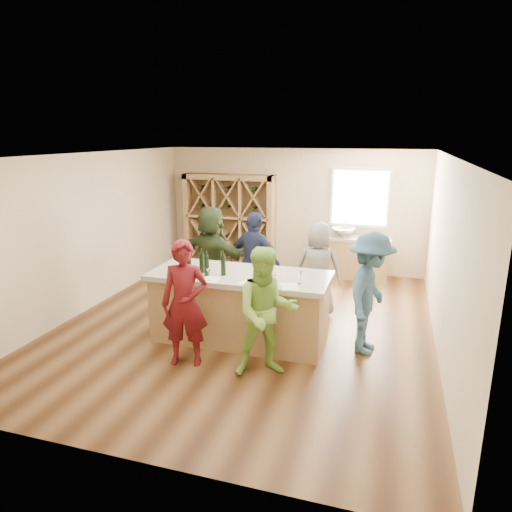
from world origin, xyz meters
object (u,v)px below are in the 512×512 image
(person_near_left, at_px, (185,303))
(person_far_right, at_px, (318,269))
(tasting_counter_base, at_px, (240,309))
(person_far_mid, at_px, (255,262))
(wine_bottle_a, at_px, (185,263))
(person_far_left, at_px, (212,254))
(wine_rack, at_px, (229,221))
(wine_bottle_c, at_px, (202,263))
(wine_bottle_b, at_px, (189,263))
(person_server, at_px, (370,294))
(person_near_right, at_px, (266,312))
(sink, at_px, (343,232))
(wine_bottle_d, at_px, (207,266))
(wine_bottle_e, at_px, (223,265))

(person_near_left, distance_m, person_far_right, 2.72)
(tasting_counter_base, relative_size, person_far_mid, 1.44)
(wine_bottle_a, height_order, person_far_left, person_far_left)
(wine_rack, xyz_separation_m, wine_bottle_c, (1.02, -3.99, 0.13))
(wine_bottle_b, xyz_separation_m, person_far_right, (1.69, 1.62, -0.41))
(person_server, distance_m, person_far_right, 1.54)
(person_near_right, bearing_deg, person_far_left, 100.76)
(sink, bearing_deg, wine_bottle_d, -110.85)
(person_near_right, relative_size, person_far_left, 0.95)
(wine_bottle_c, bearing_deg, wine_bottle_e, -3.36)
(wine_rack, xyz_separation_m, person_near_right, (2.25, -4.74, -0.23))
(tasting_counter_base, bearing_deg, person_server, 4.73)
(person_near_left, distance_m, person_near_right, 1.14)
(sink, bearing_deg, person_far_right, -93.57)
(sink, xyz_separation_m, person_far_mid, (-1.27, -2.51, -0.11))
(person_near_left, relative_size, person_far_right, 1.06)
(wine_bottle_c, bearing_deg, person_far_mid, 74.06)
(wine_bottle_a, distance_m, wine_bottle_d, 0.38)
(wine_bottle_b, relative_size, person_server, 0.18)
(wine_bottle_a, height_order, wine_bottle_b, wine_bottle_b)
(person_server, bearing_deg, person_far_mid, 71.45)
(wine_bottle_c, bearing_deg, sink, 66.86)
(person_near_right, height_order, person_far_mid, person_far_mid)
(tasting_counter_base, bearing_deg, wine_bottle_d, -147.68)
(person_server, height_order, person_far_right, person_server)
(wine_bottle_e, bearing_deg, person_server, 8.64)
(person_server, bearing_deg, sink, 22.17)
(person_near_right, bearing_deg, wine_bottle_b, 129.79)
(wine_bottle_e, distance_m, person_far_mid, 1.47)
(wine_bottle_a, height_order, person_near_right, person_near_right)
(tasting_counter_base, bearing_deg, wine_bottle_e, -140.88)
(sink, height_order, tasting_counter_base, sink)
(wine_rack, bearing_deg, wine_bottle_a, -79.08)
(wine_rack, relative_size, person_near_left, 1.25)
(wine_rack, bearing_deg, sink, -1.49)
(wine_bottle_a, distance_m, wine_bottle_e, 0.60)
(wine_bottle_d, distance_m, person_server, 2.40)
(person_near_right, height_order, person_far_left, person_far_left)
(person_near_right, xyz_separation_m, person_far_mid, (-0.82, 2.16, 0.03))
(person_server, bearing_deg, wine_bottle_a, 107.28)
(wine_rack, distance_m, person_server, 5.09)
(sink, xyz_separation_m, person_near_right, (-0.45, -4.67, -0.14))
(wine_bottle_c, distance_m, person_near_left, 0.87)
(person_near_left, height_order, person_near_right, person_near_left)
(sink, relative_size, person_server, 0.30)
(wine_bottle_e, bearing_deg, wine_bottle_d, -154.86)
(wine_bottle_c, distance_m, person_far_left, 1.73)
(wine_rack, bearing_deg, person_far_right, -44.13)
(person_near_left, bearing_deg, wine_bottle_e, 56.49)
(wine_rack, relative_size, tasting_counter_base, 0.85)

